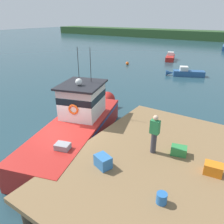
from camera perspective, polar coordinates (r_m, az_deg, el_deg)
ground_plane at (r=11.85m, az=-11.33°, el=-8.74°), size 200.00×200.00×0.00m
dock at (r=8.98m, az=11.12°, el=-12.13°), size 6.00×9.00×1.20m
main_fishing_boat at (r=11.89m, az=-8.62°, el=-2.84°), size 4.80×9.90×4.80m
crate_single_by_cleat at (r=8.61m, az=24.74°, el=-13.25°), size 0.65×0.51×0.40m
crate_stack_mid_dock at (r=8.16m, az=-2.35°, el=-12.68°), size 0.71×0.61×0.46m
crate_single_far at (r=9.22m, az=16.92°, el=-9.53°), size 0.69×0.57×0.34m
bait_bucket at (r=7.06m, az=12.75°, el=-20.97°), size 0.32×0.32×0.34m
deckhand_by_the_boat at (r=8.76m, az=10.94°, el=-5.47°), size 0.36×0.22×1.63m
moored_boat_far_left at (r=26.51m, az=18.64°, el=9.62°), size 4.18×2.45×1.07m
moored_boat_mid_harbor at (r=35.97m, az=14.86°, el=13.55°), size 2.13×4.61×1.16m
mooring_buoy_spare_mooring at (r=31.17m, az=4.00°, el=12.47°), size 0.44×0.44×0.44m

